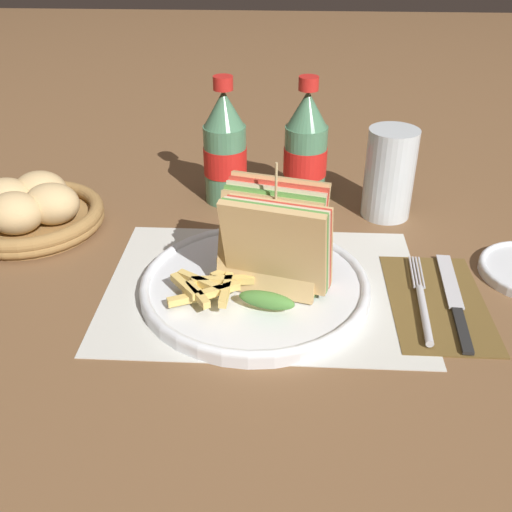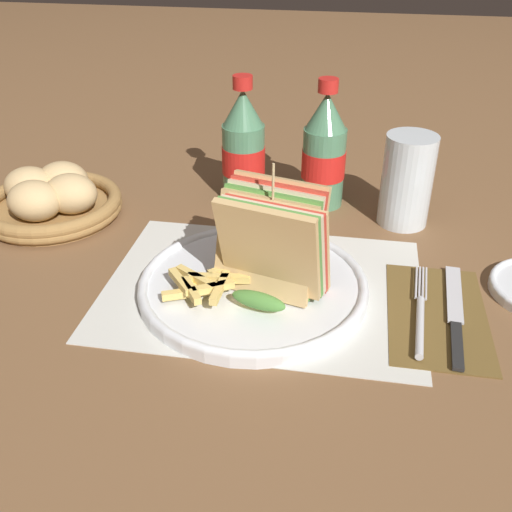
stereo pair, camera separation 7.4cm
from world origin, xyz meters
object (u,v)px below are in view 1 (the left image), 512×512
object	(u,v)px
club_sandwich	(275,243)
fork	(423,305)
coke_bottle_far	(306,150)
bread_basket	(31,212)
knife	(455,300)
glass_near	(389,174)
plate_main	(255,285)
coke_bottle_near	(225,150)

from	to	relation	value
club_sandwich	fork	xyz separation A→B (m)	(0.18, -0.02, -0.07)
coke_bottle_far	bread_basket	xyz separation A→B (m)	(-0.40, -0.11, -0.06)
coke_bottle_far	fork	bearing A→B (deg)	-64.81
knife	coke_bottle_far	distance (m)	0.34
knife	club_sandwich	bearing A→B (deg)	-177.24
club_sandwich	knife	distance (m)	0.23
knife	coke_bottle_far	world-z (taller)	coke_bottle_far
glass_near	plate_main	bearing A→B (deg)	-130.64
plate_main	bread_basket	size ratio (longest dim) A/B	1.36
coke_bottle_far	glass_near	distance (m)	0.13
fork	coke_bottle_far	size ratio (longest dim) A/B	0.91
bread_basket	fork	bearing A→B (deg)	-18.39
club_sandwich	glass_near	size ratio (longest dim) A/B	1.19
club_sandwich	knife	world-z (taller)	club_sandwich
club_sandwich	bread_basket	xyz separation A→B (m)	(-0.36, 0.16, -0.05)
fork	knife	xyz separation A→B (m)	(0.04, 0.01, -0.00)
plate_main	knife	world-z (taller)	plate_main
coke_bottle_near	coke_bottle_far	xyz separation A→B (m)	(0.12, 0.00, 0.00)
bread_basket	club_sandwich	bearing A→B (deg)	-23.64
plate_main	club_sandwich	xyz separation A→B (m)	(0.02, -0.01, 0.07)
fork	knife	size ratio (longest dim) A/B	0.90
fork	glass_near	bearing A→B (deg)	97.17
knife	bread_basket	xyz separation A→B (m)	(-0.58, 0.16, 0.02)
plate_main	knife	xyz separation A→B (m)	(0.24, -0.01, -0.00)
fork	knife	distance (m)	0.04
club_sandwich	glass_near	xyz separation A→B (m)	(0.16, 0.23, -0.01)
glass_near	coke_bottle_near	bearing A→B (deg)	171.14
plate_main	coke_bottle_far	bearing A→B (deg)	76.35
fork	coke_bottle_near	distance (m)	0.39
coke_bottle_near	club_sandwich	bearing A→B (deg)	-72.41
plate_main	bread_basket	bearing A→B (deg)	155.93
coke_bottle_near	bread_basket	bearing A→B (deg)	-158.88
coke_bottle_far	knife	bearing A→B (deg)	-57.17
club_sandwich	knife	xyz separation A→B (m)	(0.22, -0.01, -0.07)
fork	knife	world-z (taller)	fork
fork	glass_near	distance (m)	0.25
coke_bottle_far	glass_near	size ratio (longest dim) A/B	1.46
club_sandwich	coke_bottle_near	size ratio (longest dim) A/B	0.81
plate_main	coke_bottle_far	distance (m)	0.28
fork	glass_near	world-z (taller)	glass_near
coke_bottle_far	glass_near	world-z (taller)	coke_bottle_far
fork	plate_main	bearing A→B (deg)	176.32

